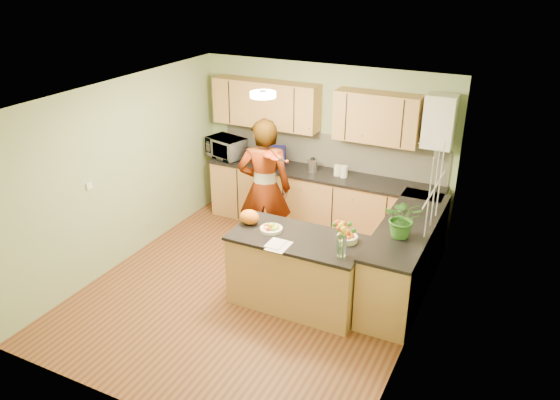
% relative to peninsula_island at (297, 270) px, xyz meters
% --- Properties ---
extents(floor, '(4.50, 4.50, 0.00)m').
position_rel_peninsula_island_xyz_m(floor, '(-0.60, 0.01, -0.46)').
color(floor, '#5D2D1A').
rests_on(floor, ground).
extents(ceiling, '(4.00, 4.50, 0.02)m').
position_rel_peninsula_island_xyz_m(ceiling, '(-0.60, 0.01, 2.04)').
color(ceiling, white).
rests_on(ceiling, wall_back).
extents(wall_back, '(4.00, 0.02, 2.50)m').
position_rel_peninsula_island_xyz_m(wall_back, '(-0.60, 2.26, 0.79)').
color(wall_back, '#91AA79').
rests_on(wall_back, floor).
extents(wall_front, '(4.00, 0.02, 2.50)m').
position_rel_peninsula_island_xyz_m(wall_front, '(-0.60, -2.24, 0.79)').
color(wall_front, '#91AA79').
rests_on(wall_front, floor).
extents(wall_left, '(0.02, 4.50, 2.50)m').
position_rel_peninsula_island_xyz_m(wall_left, '(-2.60, 0.01, 0.79)').
color(wall_left, '#91AA79').
rests_on(wall_left, floor).
extents(wall_right, '(0.02, 4.50, 2.50)m').
position_rel_peninsula_island_xyz_m(wall_right, '(1.40, 0.01, 0.79)').
color(wall_right, '#91AA79').
rests_on(wall_right, floor).
extents(back_counter, '(3.64, 0.62, 0.94)m').
position_rel_peninsula_island_xyz_m(back_counter, '(-0.50, 1.96, 0.01)').
color(back_counter, tan).
rests_on(back_counter, floor).
extents(right_counter, '(0.62, 2.24, 0.94)m').
position_rel_peninsula_island_xyz_m(right_counter, '(1.09, 0.86, 0.01)').
color(right_counter, tan).
rests_on(right_counter, floor).
extents(splashback, '(3.60, 0.02, 0.52)m').
position_rel_peninsula_island_xyz_m(splashback, '(-0.50, 2.25, 0.74)').
color(splashback, beige).
rests_on(splashback, back_counter).
extents(upper_cabinets, '(3.20, 0.34, 0.70)m').
position_rel_peninsula_island_xyz_m(upper_cabinets, '(-0.78, 2.09, 1.39)').
color(upper_cabinets, tan).
rests_on(upper_cabinets, wall_back).
extents(boiler, '(0.40, 0.30, 0.86)m').
position_rel_peninsula_island_xyz_m(boiler, '(1.10, 2.10, 1.44)').
color(boiler, white).
rests_on(boiler, wall_back).
extents(window_right, '(0.01, 1.30, 1.05)m').
position_rel_peninsula_island_xyz_m(window_right, '(1.39, 0.61, 1.09)').
color(window_right, white).
rests_on(window_right, wall_right).
extents(light_switch, '(0.02, 0.09, 0.09)m').
position_rel_peninsula_island_xyz_m(light_switch, '(-2.59, -0.59, 0.84)').
color(light_switch, white).
rests_on(light_switch, wall_left).
extents(ceiling_lamp, '(0.30, 0.30, 0.07)m').
position_rel_peninsula_island_xyz_m(ceiling_lamp, '(-0.60, 0.31, 2.00)').
color(ceiling_lamp, '#FFEABF').
rests_on(ceiling_lamp, ceiling).
extents(peninsula_island, '(1.59, 0.81, 0.91)m').
position_rel_peninsula_island_xyz_m(peninsula_island, '(0.00, 0.00, 0.00)').
color(peninsula_island, tan).
rests_on(peninsula_island, floor).
extents(fruit_dish, '(0.27, 0.27, 0.09)m').
position_rel_peninsula_island_xyz_m(fruit_dish, '(-0.35, 0.00, 0.49)').
color(fruit_dish, '#F2E7C2').
rests_on(fruit_dish, peninsula_island).
extents(orange_bowl, '(0.24, 0.24, 0.14)m').
position_rel_peninsula_island_xyz_m(orange_bowl, '(0.55, 0.15, 0.51)').
color(orange_bowl, '#F2E7C2').
rests_on(orange_bowl, peninsula_island).
extents(flower_vase, '(0.27, 0.27, 0.50)m').
position_rel_peninsula_island_xyz_m(flower_vase, '(0.60, -0.18, 0.78)').
color(flower_vase, silver).
rests_on(flower_vase, peninsula_island).
extents(orange_bag, '(0.28, 0.25, 0.18)m').
position_rel_peninsula_island_xyz_m(orange_bag, '(-0.67, 0.05, 0.54)').
color(orange_bag, orange).
rests_on(orange_bag, peninsula_island).
extents(papers, '(0.22, 0.31, 0.01)m').
position_rel_peninsula_island_xyz_m(papers, '(-0.10, -0.30, 0.46)').
color(papers, white).
rests_on(papers, peninsula_island).
extents(violinist, '(0.85, 0.71, 1.99)m').
position_rel_peninsula_island_xyz_m(violinist, '(-0.92, 0.91, 0.54)').
color(violinist, tan).
rests_on(violinist, floor).
extents(violin, '(0.65, 0.57, 0.16)m').
position_rel_peninsula_island_xyz_m(violin, '(-0.72, 0.69, 1.14)').
color(violin, '#501405').
rests_on(violin, violinist).
extents(microwave, '(0.68, 0.54, 0.33)m').
position_rel_peninsula_island_xyz_m(microwave, '(-2.15, 1.93, 0.65)').
color(microwave, white).
rests_on(microwave, back_counter).
extents(blue_box, '(0.40, 0.35, 0.27)m').
position_rel_peninsula_island_xyz_m(blue_box, '(-1.32, 2.00, 0.62)').
color(blue_box, navy).
rests_on(blue_box, back_counter).
extents(kettle, '(0.14, 0.14, 0.26)m').
position_rel_peninsula_island_xyz_m(kettle, '(-0.65, 1.95, 0.59)').
color(kettle, '#B8B7BC').
rests_on(kettle, back_counter).
extents(jar_cream, '(0.10, 0.10, 0.16)m').
position_rel_peninsula_island_xyz_m(jar_cream, '(-0.26, 1.97, 0.56)').
color(jar_cream, '#F2E7C2').
rests_on(jar_cream, back_counter).
extents(jar_white, '(0.12, 0.12, 0.17)m').
position_rel_peninsula_island_xyz_m(jar_white, '(-0.15, 1.95, 0.57)').
color(jar_white, white).
rests_on(jar_white, back_counter).
extents(potted_plant, '(0.49, 0.45, 0.48)m').
position_rel_peninsula_island_xyz_m(potted_plant, '(1.10, 0.49, 0.72)').
color(potted_plant, '#347125').
rests_on(potted_plant, right_counter).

